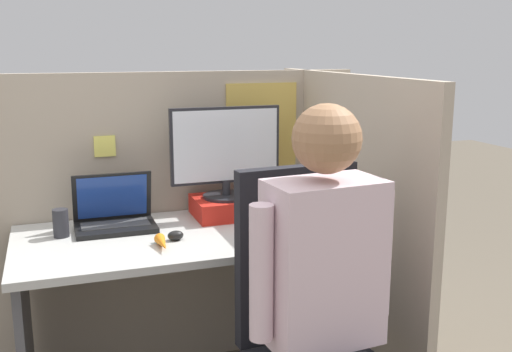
% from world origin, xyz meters
% --- Properties ---
extents(cubicle_panel_back, '(1.81, 0.05, 1.37)m').
position_xyz_m(cubicle_panel_back, '(0.00, 0.70, 0.69)').
color(cubicle_panel_back, tan).
rests_on(cubicle_panel_back, ground).
extents(cubicle_panel_right, '(0.04, 1.31, 1.37)m').
position_xyz_m(cubicle_panel_right, '(0.68, 0.27, 0.68)').
color(cubicle_panel_right, tan).
rests_on(cubicle_panel_right, ground).
extents(desk, '(1.31, 0.67, 0.74)m').
position_xyz_m(desk, '(0.00, 0.34, 0.55)').
color(desk, '#B7B7B2').
rests_on(desk, ground).
extents(paper_box, '(0.28, 0.25, 0.08)m').
position_xyz_m(paper_box, '(0.23, 0.52, 0.79)').
color(paper_box, red).
rests_on(paper_box, desk).
extents(monitor, '(0.48, 0.21, 0.40)m').
position_xyz_m(monitor, '(0.23, 0.52, 1.03)').
color(monitor, '#232328').
rests_on(monitor, paper_box).
extents(laptop, '(0.32, 0.21, 0.23)m').
position_xyz_m(laptop, '(-0.25, 0.49, 0.79)').
color(laptop, black).
rests_on(laptop, desk).
extents(mouse, '(0.06, 0.04, 0.04)m').
position_xyz_m(mouse, '(-0.05, 0.25, 0.76)').
color(mouse, black).
rests_on(mouse, desk).
extents(stapler, '(0.04, 0.15, 0.04)m').
position_xyz_m(stapler, '(0.59, 0.32, 0.76)').
color(stapler, black).
rests_on(stapler, desk).
extents(carrot_toy, '(0.04, 0.15, 0.04)m').
position_xyz_m(carrot_toy, '(-0.12, 0.17, 0.76)').
color(carrot_toy, orange).
rests_on(carrot_toy, desk).
extents(office_chair, '(0.53, 0.57, 1.09)m').
position_xyz_m(office_chair, '(0.27, -0.29, 0.55)').
color(office_chair, black).
rests_on(office_chair, ground).
extents(person, '(0.48, 0.47, 1.32)m').
position_xyz_m(person, '(0.26, -0.46, 0.77)').
color(person, black).
rests_on(person, ground).
extents(pen_cup, '(0.06, 0.06, 0.11)m').
position_xyz_m(pen_cup, '(-0.46, 0.45, 0.80)').
color(pen_cup, '#28282D').
rests_on(pen_cup, desk).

